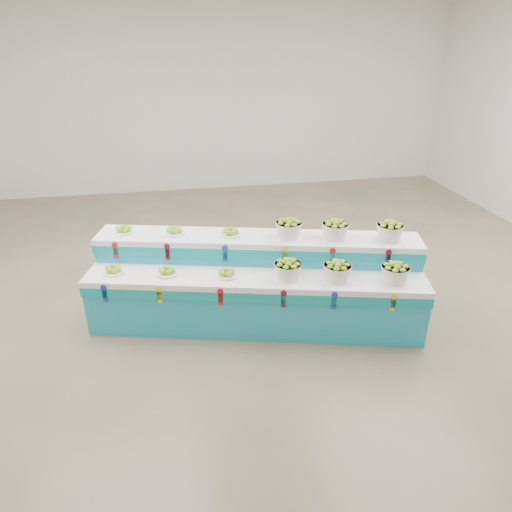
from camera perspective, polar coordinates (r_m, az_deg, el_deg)
name	(u,v)px	position (r m, az deg, el deg)	size (l,w,h in m)	color
ground	(272,296)	(6.32, 2.01, -4.99)	(10.00, 10.00, 0.00)	brown
back_wall	(223,96)	(10.42, -4.14, 19.04)	(10.00, 10.00, 0.00)	silver
display_stand	(256,283)	(5.60, 0.00, -3.32)	(3.94, 1.02, 1.02)	#239ABF
plate_lower_left	(114,269)	(5.60, -17.15, -1.56)	(0.25, 0.25, 0.10)	white
plate_lower_mid	(167,271)	(5.41, -10.91, -1.80)	(0.25, 0.25, 0.10)	white
plate_lower_right	(226,273)	(5.29, -3.66, -2.04)	(0.25, 0.25, 0.10)	white
basket_lower_left	(288,269)	(5.22, 3.95, -1.63)	(0.31, 0.31, 0.23)	silver
basket_lower_mid	(337,271)	(5.26, 9.97, -1.78)	(0.31, 0.31, 0.23)	silver
basket_lower_right	(395,272)	(5.37, 16.75, -1.93)	(0.31, 0.31, 0.23)	silver
plate_upper_left	(124,229)	(5.89, -15.98, 3.21)	(0.25, 0.25, 0.10)	white
plate_upper_mid	(174,230)	(5.71, -10.03, 3.14)	(0.25, 0.25, 0.10)	white
plate_upper_right	(231,232)	(5.59, -3.15, 3.01)	(0.25, 0.25, 0.10)	white
basket_upper_left	(289,228)	(5.53, 4.05, 3.47)	(0.31, 0.31, 0.23)	silver
basket_upper_mid	(335,229)	(5.57, 9.74, 3.29)	(0.31, 0.31, 0.23)	silver
basket_upper_right	(390,230)	(5.68, 16.15, 3.05)	(0.31, 0.31, 0.23)	silver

